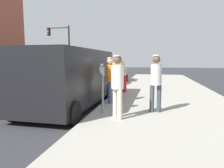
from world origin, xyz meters
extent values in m
plane|color=#2D2D33|center=(0.00, 0.00, 0.00)|extent=(80.00, 80.00, 0.00)
cube|color=#9E998E|center=(3.50, 0.00, 0.07)|extent=(5.00, 32.00, 0.15)
cylinder|color=gray|center=(1.35, -0.77, 0.72)|extent=(0.07, 0.07, 1.15)
cube|color=#4C4C51|center=(1.35, -0.77, 1.44)|extent=(0.14, 0.18, 0.28)
sphere|color=#47474C|center=(1.35, -0.77, 1.61)|extent=(0.12, 0.12, 0.12)
cylinder|color=#383D47|center=(3.08, -0.39, 0.58)|extent=(0.14, 0.14, 0.86)
cylinder|color=#383D47|center=(2.86, -0.44, 0.58)|extent=(0.14, 0.14, 0.86)
cylinder|color=#B7B7B7|center=(2.97, -0.42, 1.33)|extent=(0.34, 0.34, 0.64)
sphere|color=brown|center=(2.97, -0.42, 1.80)|extent=(0.23, 0.23, 0.23)
cylinder|color=silver|center=(2.97, -0.42, 1.92)|extent=(0.22, 0.22, 0.04)
cylinder|color=#4C608C|center=(1.29, 0.74, 0.56)|extent=(0.14, 0.14, 0.83)
cylinder|color=#4C608C|center=(1.30, 0.52, 0.56)|extent=(0.14, 0.14, 0.83)
cylinder|color=orange|center=(1.30, 0.63, 1.29)|extent=(0.34, 0.34, 0.62)
sphere|color=beige|center=(1.30, 0.63, 1.74)|extent=(0.22, 0.22, 0.22)
cylinder|color=silver|center=(1.30, 0.63, 1.86)|extent=(0.21, 0.21, 0.04)
cylinder|color=beige|center=(2.00, -1.43, 0.57)|extent=(0.14, 0.14, 0.85)
cylinder|color=beige|center=(1.85, -1.28, 0.57)|extent=(0.14, 0.14, 0.85)
cylinder|color=white|center=(1.92, -1.36, 1.32)|extent=(0.34, 0.34, 0.64)
sphere|color=brown|center=(1.92, -1.36, 1.78)|extent=(0.23, 0.23, 0.23)
cylinder|color=silver|center=(1.92, -1.36, 1.90)|extent=(0.22, 0.22, 0.04)
cube|color=black|center=(-0.15, 0.35, 1.17)|extent=(2.10, 5.24, 1.96)
cube|color=black|center=(-0.20, -2.10, 1.56)|extent=(1.84, 0.12, 0.88)
cylinder|color=black|center=(0.76, -1.72, 0.34)|extent=(0.23, 0.68, 0.68)
cylinder|color=black|center=(-1.14, -1.69, 0.34)|extent=(0.23, 0.68, 0.68)
cylinder|color=black|center=(0.84, 2.38, 0.34)|extent=(0.23, 0.68, 0.68)
cylinder|color=black|center=(-1.06, 2.41, 0.34)|extent=(0.23, 0.68, 0.68)
cube|color=tan|center=(-0.15, 8.00, 0.61)|extent=(1.84, 4.41, 0.89)
cube|color=tan|center=(-0.15, 8.22, 1.35)|extent=(1.61, 1.99, 0.60)
cylinder|color=black|center=(0.71, 6.35, 0.30)|extent=(0.22, 0.60, 0.60)
cylinder|color=black|center=(-1.01, 6.34, 0.30)|extent=(0.22, 0.60, 0.60)
cylinder|color=black|center=(0.70, 9.65, 0.30)|extent=(0.22, 0.60, 0.60)
cylinder|color=black|center=(-1.02, 9.64, 0.30)|extent=(0.22, 0.60, 0.60)
cylinder|color=black|center=(-5.55, 12.69, 2.60)|extent=(0.16, 0.16, 5.20)
cylinder|color=black|center=(-6.75, 12.69, 5.00)|extent=(2.40, 0.10, 0.10)
cube|color=black|center=(-7.75, 12.69, 4.65)|extent=(0.24, 0.32, 0.80)
sphere|color=red|center=(-7.75, 12.52, 4.90)|extent=(0.17, 0.17, 0.17)
sphere|color=yellow|center=(-7.75, 12.52, 4.65)|extent=(0.17, 0.17, 0.17)
sphere|color=green|center=(-7.75, 12.52, 4.40)|extent=(0.17, 0.17, 0.17)
cylinder|color=red|center=(1.45, 3.31, 0.50)|extent=(0.24, 0.24, 0.70)
sphere|color=red|center=(1.45, 3.31, 0.91)|extent=(0.20, 0.20, 0.20)
camera|label=1|loc=(2.87, -6.75, 1.79)|focal=32.25mm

